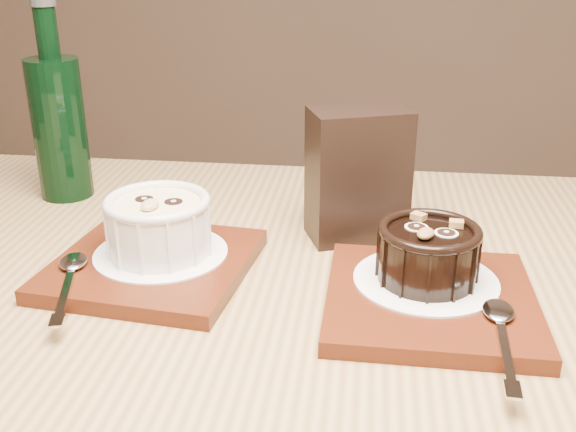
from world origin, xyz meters
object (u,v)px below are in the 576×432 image
object	(u,v)px
tray_left	(153,265)
ramekin_white	(159,223)
ramekin_dark	(428,251)
green_bottle	(59,123)
condiment_stand	(358,175)
tray_right	(430,300)
table	(276,400)

from	to	relation	value
tray_left	ramekin_white	xyz separation A→B (m)	(0.01, 0.01, 0.04)
ramekin_dark	green_bottle	bearing A→B (deg)	175.65
tray_left	condiment_stand	bearing A→B (deg)	31.90
tray_right	green_bottle	xyz separation A→B (m)	(-0.44, 0.21, 0.09)
tray_right	table	bearing A→B (deg)	-166.03
table	green_bottle	world-z (taller)	green_bottle
ramekin_dark	tray_right	bearing A→B (deg)	-60.89
ramekin_dark	condiment_stand	xyz separation A→B (m)	(-0.07, 0.12, 0.02)
tray_left	green_bottle	world-z (taller)	green_bottle
ramekin_white	tray_right	world-z (taller)	ramekin_white
table	tray_right	xyz separation A→B (m)	(0.13, 0.03, 0.10)
tray_left	tray_right	world-z (taller)	same
tray_right	ramekin_white	bearing A→B (deg)	172.07
green_bottle	table	bearing A→B (deg)	-37.91
table	tray_left	size ratio (longest dim) A/B	6.84
table	ramekin_white	distance (m)	0.20
tray_right	condiment_stand	bearing A→B (deg)	117.98
table	green_bottle	xyz separation A→B (m)	(-0.31, 0.24, 0.18)
ramekin_dark	green_bottle	size ratio (longest dim) A/B	0.38
table	tray_right	bearing A→B (deg)	13.97
table	ramekin_dark	xyz separation A→B (m)	(0.13, 0.05, 0.14)
tray_left	ramekin_dark	bearing A→B (deg)	-0.90
table	ramekin_dark	distance (m)	0.19
tray_right	ramekin_dark	world-z (taller)	ramekin_dark
ramekin_white	tray_left	bearing A→B (deg)	-113.52
table	tray_left	xyz separation A→B (m)	(-0.13, 0.06, 0.10)
table	tray_right	size ratio (longest dim) A/B	6.84
tray_right	condiment_stand	world-z (taller)	condiment_stand
table	green_bottle	bearing A→B (deg)	142.09
green_bottle	condiment_stand	bearing A→B (deg)	-10.13
tray_right	green_bottle	bearing A→B (deg)	154.76
table	tray_left	world-z (taller)	tray_left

